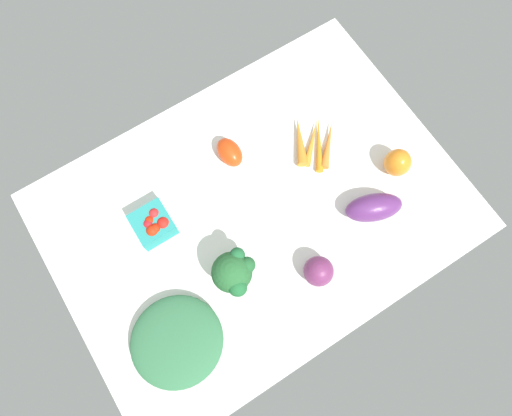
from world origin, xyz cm
name	(u,v)px	position (x,y,z in cm)	size (l,w,h in cm)	color
tablecloth	(256,211)	(0.00, 0.00, 1.00)	(104.00, 76.00, 2.00)	white
carrot_bunch	(313,142)	(-22.91, -7.71, 3.24)	(16.10, 17.68, 2.99)	orange
broccoli_head	(234,273)	(13.93, 12.23, 9.92)	(10.59, 10.81, 12.70)	#9DD282
berry_basket	(154,224)	(24.09, -9.77, 5.22)	(9.25, 9.25, 6.44)	teal
eggplant	(374,207)	(-24.81, 16.20, 5.54)	(14.59, 7.07, 7.07)	#5F2C6D
roma_tomato	(230,152)	(-2.22, -16.46, 4.90)	(8.57, 5.80, 5.80)	#E44012
leafy_greens_clump	(177,341)	(33.18, 17.76, 4.42)	(21.96, 21.47, 4.84)	#347148
red_onion_near_basket	(318,271)	(-3.83, 22.04, 5.71)	(7.42, 7.42, 7.42)	#712E5D
bell_pepper_orange	(398,163)	(-37.12, 9.79, 6.09)	(6.92, 6.92, 8.18)	orange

